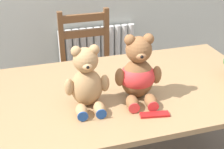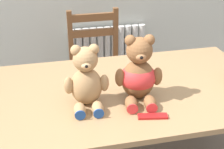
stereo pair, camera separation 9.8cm
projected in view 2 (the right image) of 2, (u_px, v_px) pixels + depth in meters
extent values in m
cylinder|color=silver|center=(73.00, 62.00, 2.96)|extent=(0.06, 0.06, 0.64)
cylinder|color=silver|center=(80.00, 61.00, 2.97)|extent=(0.06, 0.06, 0.64)
cylinder|color=silver|center=(87.00, 61.00, 2.98)|extent=(0.06, 0.06, 0.64)
cylinder|color=silver|center=(94.00, 60.00, 3.00)|extent=(0.06, 0.06, 0.64)
cylinder|color=silver|center=(101.00, 59.00, 3.01)|extent=(0.06, 0.06, 0.64)
cylinder|color=silver|center=(107.00, 59.00, 3.02)|extent=(0.06, 0.06, 0.64)
cylinder|color=silver|center=(114.00, 58.00, 3.04)|extent=(0.06, 0.06, 0.64)
cylinder|color=silver|center=(121.00, 57.00, 3.05)|extent=(0.06, 0.06, 0.64)
cylinder|color=silver|center=(127.00, 57.00, 3.06)|extent=(0.06, 0.06, 0.64)
cylinder|color=silver|center=(134.00, 56.00, 3.07)|extent=(0.06, 0.06, 0.64)
cylinder|color=silver|center=(141.00, 56.00, 3.09)|extent=(0.06, 0.06, 0.64)
cube|color=silver|center=(108.00, 86.00, 3.16)|extent=(0.74, 0.10, 0.04)
cube|color=#9E7A51|center=(128.00, 91.00, 1.75)|extent=(1.57, 0.88, 0.03)
cube|color=#9E7A51|center=(7.00, 119.00, 2.11)|extent=(0.06, 0.06, 0.69)
cube|color=#9E7A51|center=(206.00, 95.00, 2.39)|extent=(0.06, 0.06, 0.69)
cube|color=brown|center=(98.00, 71.00, 2.51)|extent=(0.42, 0.43, 0.03)
cube|color=brown|center=(126.00, 105.00, 2.49)|extent=(0.04, 0.04, 0.44)
cube|color=brown|center=(79.00, 111.00, 2.41)|extent=(0.04, 0.04, 0.44)
cube|color=brown|center=(115.00, 59.00, 2.71)|extent=(0.04, 0.04, 0.90)
cube|color=brown|center=(72.00, 63.00, 2.64)|extent=(0.04, 0.04, 0.90)
cube|color=brown|center=(93.00, 17.00, 2.49)|extent=(0.34, 0.03, 0.06)
cube|color=brown|center=(93.00, 33.00, 2.55)|extent=(0.34, 0.03, 0.06)
ellipsoid|color=tan|center=(86.00, 86.00, 1.57)|extent=(0.17, 0.15, 0.20)
sphere|color=tan|center=(85.00, 59.00, 1.50)|extent=(0.12, 0.12, 0.12)
sphere|color=tan|center=(94.00, 49.00, 1.48)|extent=(0.05, 0.05, 0.05)
sphere|color=tan|center=(76.00, 50.00, 1.47)|extent=(0.05, 0.05, 0.05)
ellipsoid|color=#E5B279|center=(86.00, 65.00, 1.46)|extent=(0.05, 0.05, 0.04)
sphere|color=black|center=(86.00, 67.00, 1.44)|extent=(0.02, 0.02, 0.02)
ellipsoid|color=tan|center=(104.00, 83.00, 1.55)|extent=(0.05, 0.05, 0.09)
ellipsoid|color=tan|center=(68.00, 86.00, 1.53)|extent=(0.05, 0.05, 0.09)
ellipsoid|color=tan|center=(98.00, 108.00, 1.52)|extent=(0.06, 0.10, 0.06)
cylinder|color=#1E4793|center=(99.00, 114.00, 1.47)|extent=(0.05, 0.01, 0.05)
ellipsoid|color=tan|center=(80.00, 110.00, 1.50)|extent=(0.06, 0.10, 0.06)
cylinder|color=#1E4793|center=(80.00, 115.00, 1.46)|extent=(0.05, 0.01, 0.05)
ellipsoid|color=brown|center=(138.00, 79.00, 1.61)|extent=(0.19, 0.17, 0.21)
sphere|color=brown|center=(139.00, 50.00, 1.54)|extent=(0.13, 0.13, 0.13)
sphere|color=brown|center=(149.00, 40.00, 1.51)|extent=(0.06, 0.06, 0.06)
sphere|color=brown|center=(130.00, 40.00, 1.51)|extent=(0.06, 0.06, 0.06)
ellipsoid|color=#B2794C|center=(141.00, 56.00, 1.50)|extent=(0.06, 0.06, 0.04)
sphere|color=black|center=(142.00, 58.00, 1.48)|extent=(0.02, 0.02, 0.02)
ellipsoid|color=brown|center=(157.00, 76.00, 1.59)|extent=(0.06, 0.06, 0.10)
ellipsoid|color=brown|center=(120.00, 78.00, 1.58)|extent=(0.06, 0.06, 0.10)
ellipsoid|color=brown|center=(150.00, 103.00, 1.55)|extent=(0.08, 0.11, 0.06)
cylinder|color=red|center=(152.00, 108.00, 1.51)|extent=(0.06, 0.01, 0.06)
ellipsoid|color=brown|center=(131.00, 103.00, 1.55)|extent=(0.08, 0.11, 0.06)
cylinder|color=red|center=(132.00, 109.00, 1.50)|extent=(0.06, 0.01, 0.06)
ellipsoid|color=red|center=(138.00, 77.00, 1.61)|extent=(0.21, 0.19, 0.15)
cube|color=red|center=(153.00, 116.00, 1.49)|extent=(0.15, 0.06, 0.01)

